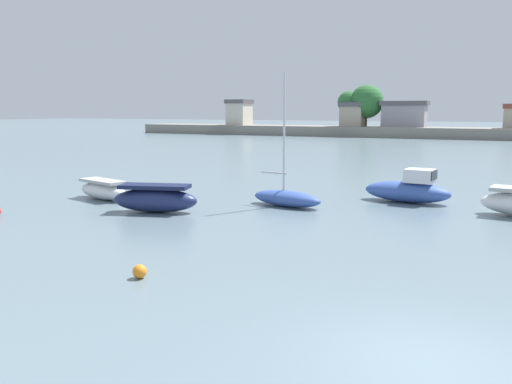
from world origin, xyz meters
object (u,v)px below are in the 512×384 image
object	(u,v)px
moored_boat_1	(155,199)
moored_boat_3	(409,190)
mooring_buoy_1	(140,271)
moored_boat_2	(287,197)
moored_boat_0	(103,190)

from	to	relation	value
moored_boat_1	moored_boat_3	size ratio (longest dim) A/B	0.91
mooring_buoy_1	moored_boat_3	bearing A→B (deg)	72.92
mooring_buoy_1	moored_boat_2	bearing A→B (deg)	91.69
moored_boat_3	mooring_buoy_1	bearing A→B (deg)	-98.85
moored_boat_2	moored_boat_1	bearing A→B (deg)	-128.79
moored_boat_1	moored_boat_2	world-z (taller)	moored_boat_2
moored_boat_0	mooring_buoy_1	xyz separation A→B (m)	(9.31, -9.53, -0.28)
moored_boat_1	moored_boat_3	world-z (taller)	moored_boat_3
moored_boat_0	moored_boat_1	size ratio (longest dim) A/B	0.93
moored_boat_2	mooring_buoy_1	size ratio (longest dim) A/B	16.31
moored_boat_1	moored_boat_2	bearing A→B (deg)	23.06
moored_boat_3	mooring_buoy_1	world-z (taller)	moored_boat_3
moored_boat_3	mooring_buoy_1	xyz separation A→B (m)	(-4.59, -14.92, -0.42)
moored_boat_1	moored_boat_3	bearing A→B (deg)	21.17
moored_boat_2	mooring_buoy_1	xyz separation A→B (m)	(0.34, -11.50, -0.23)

